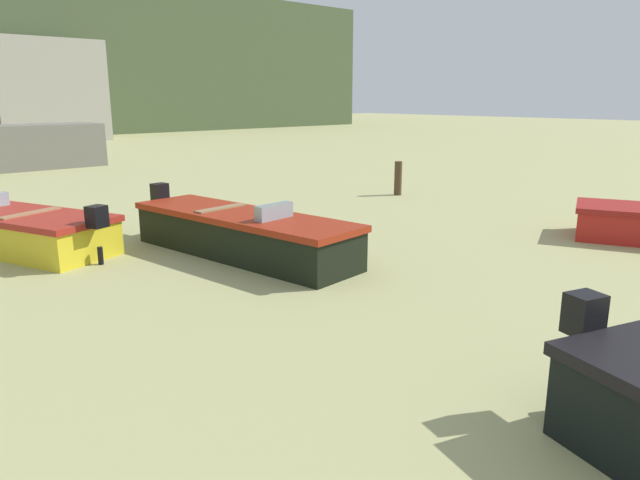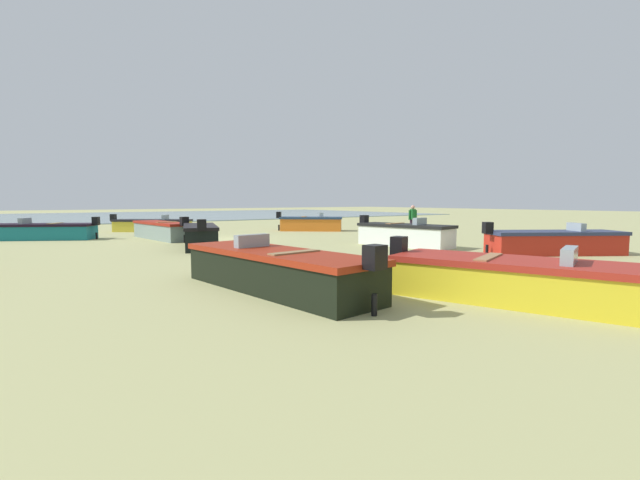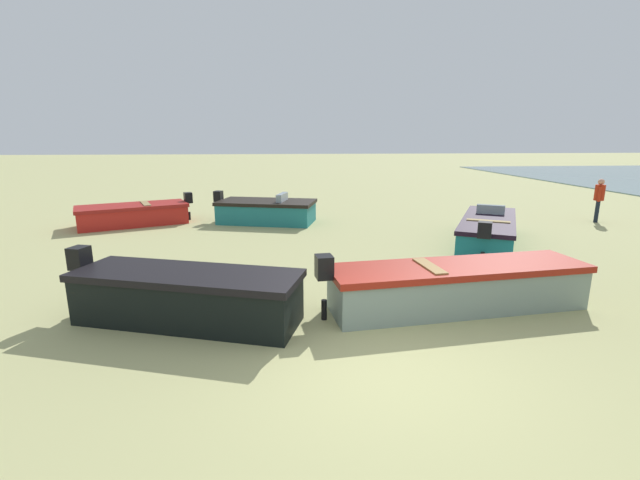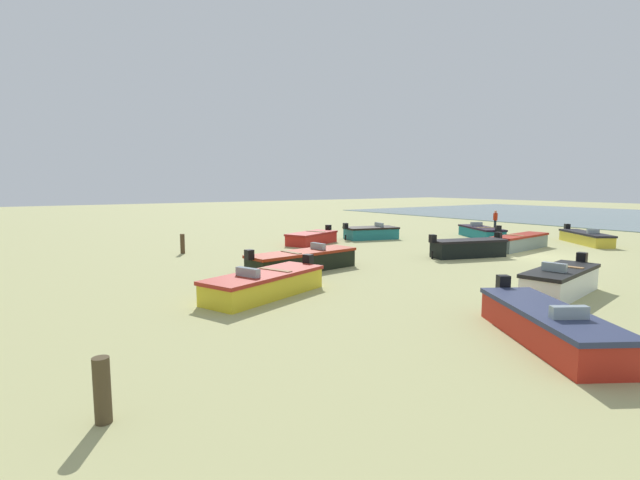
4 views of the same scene
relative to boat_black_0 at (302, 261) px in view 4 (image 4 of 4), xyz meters
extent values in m
plane|color=tan|center=(-3.43, -11.97, -0.44)|extent=(160.00, 160.00, 0.00)
cube|color=black|center=(0.00, -0.01, -0.07)|extent=(1.97, 5.18, 0.73)
cube|color=maroon|center=(0.00, -0.01, 0.35)|extent=(2.06, 5.29, 0.12)
cube|color=black|center=(-0.33, 2.67, 0.53)|extent=(0.35, 0.32, 0.40)
cylinder|color=black|center=(-0.33, 2.67, -0.25)|extent=(0.11, 0.11, 0.36)
cube|color=#8C9EA8|center=(0.11, -0.89, 0.55)|extent=(0.83, 0.30, 0.28)
cube|color=olive|center=(-0.08, 0.61, 0.40)|extent=(1.18, 0.38, 0.08)
cube|color=#B22418|center=(-11.04, 0.17, -0.09)|extent=(4.52, 3.48, 0.70)
cube|color=#2A3252|center=(-11.04, 0.17, 0.32)|extent=(4.64, 3.60, 0.12)
cube|color=black|center=(-8.98, -1.09, 0.50)|extent=(0.41, 0.42, 0.40)
cylinder|color=black|center=(-8.98, -1.09, -0.26)|extent=(0.14, 0.14, 0.35)
cube|color=#8C9EA8|center=(-11.71, 0.58, 0.52)|extent=(0.59, 0.79, 0.28)
cube|color=red|center=(7.30, -5.31, -0.13)|extent=(2.81, 3.93, 0.62)
cube|color=maroon|center=(7.30, -5.31, 0.24)|extent=(2.93, 4.05, 0.12)
cube|color=black|center=(8.09, -7.14, 0.42)|extent=(0.40, 0.38, 0.40)
cylinder|color=black|center=(8.09, -7.14, -0.28)|extent=(0.13, 0.13, 0.31)
cube|color=#93784B|center=(7.48, -5.72, 0.29)|extent=(1.27, 0.73, 0.08)
cube|color=black|center=(-1.59, -9.05, -0.05)|extent=(2.26, 3.95, 0.78)
cube|color=black|center=(-1.59, -9.05, 0.40)|extent=(2.36, 4.07, 0.12)
cube|color=black|center=(-0.96, -7.08, 0.58)|extent=(0.39, 0.36, 0.40)
cylinder|color=black|center=(-0.96, -7.08, -0.24)|extent=(0.13, 0.13, 0.39)
cube|color=white|center=(-8.71, -4.73, -0.04)|extent=(1.92, 4.10, 0.79)
cube|color=black|center=(-8.71, -4.73, 0.42)|extent=(2.02, 4.21, 0.12)
cube|color=black|center=(-8.32, -6.84, 0.60)|extent=(0.37, 0.33, 0.40)
cylinder|color=black|center=(-8.32, -6.84, -0.24)|extent=(0.12, 0.12, 0.40)
cube|color=#8C9EA8|center=(-8.83, -4.05, 0.62)|extent=(0.76, 0.33, 0.28)
cube|color=#9C6F3F|center=(-8.62, -5.21, 0.47)|extent=(1.07, 0.42, 0.08)
cube|color=gold|center=(-2.36, -19.49, -0.13)|extent=(4.27, 3.59, 0.62)
cube|color=black|center=(-2.36, -19.49, 0.24)|extent=(4.40, 3.71, 0.12)
cube|color=black|center=(-0.42, -20.93, 0.42)|extent=(0.42, 0.42, 0.40)
cylinder|color=black|center=(-0.42, -20.93, -0.28)|extent=(0.14, 0.14, 0.31)
cube|color=#8C9EA8|center=(-2.99, -19.02, 0.44)|extent=(0.57, 0.68, 0.28)
cube|color=gray|center=(-1.43, -13.88, -0.08)|extent=(1.66, 4.79, 0.72)
cube|color=maroon|center=(-1.43, -13.88, 0.34)|extent=(1.75, 4.90, 0.12)
cube|color=black|center=(-1.71, -11.38, 0.52)|extent=(0.35, 0.31, 0.40)
cylinder|color=black|center=(-1.71, -11.38, -0.26)|extent=(0.11, 0.11, 0.36)
cube|color=#9C7742|center=(-1.49, -13.30, 0.39)|extent=(0.99, 0.35, 0.08)
cube|color=#166D79|center=(3.38, -16.83, -0.11)|extent=(4.64, 3.39, 0.65)
cube|color=black|center=(3.38, -16.83, 0.28)|extent=(4.76, 3.51, 0.12)
cube|color=black|center=(1.24, -15.65, 0.46)|extent=(0.40, 0.42, 0.40)
cylinder|color=black|center=(1.24, -15.65, -0.27)|extent=(0.14, 0.14, 0.33)
cube|color=#8C9EA8|center=(4.08, -17.21, 0.48)|extent=(0.57, 0.82, 0.28)
cube|color=olive|center=(2.88, -16.56, 0.33)|extent=(0.78, 1.14, 0.08)
cube|color=#1F7277|center=(7.28, -10.15, -0.08)|extent=(2.52, 3.73, 0.70)
cube|color=black|center=(7.28, -10.15, 0.33)|extent=(2.62, 3.85, 0.12)
cube|color=black|center=(7.78, -8.33, 0.51)|extent=(0.38, 0.35, 0.40)
cylinder|color=black|center=(7.78, -8.33, -0.26)|extent=(0.12, 0.12, 0.35)
cube|color=#8C9EA8|center=(7.13, -10.72, 0.53)|extent=(1.03, 0.46, 0.28)
cube|color=gold|center=(-3.18, 3.49, -0.10)|extent=(2.96, 4.72, 0.67)
cube|color=#A0261B|center=(-3.18, 3.49, 0.29)|extent=(3.07, 4.84, 0.12)
cube|color=black|center=(-2.34, 1.22, 0.47)|extent=(0.40, 0.37, 0.40)
cylinder|color=black|center=(-2.34, 1.22, -0.27)|extent=(0.13, 0.13, 0.33)
cube|color=#8C9EA8|center=(-3.45, 4.23, 0.49)|extent=(0.92, 0.50, 0.28)
cube|color=#9B6D47|center=(-2.98, 2.97, 0.34)|extent=(1.29, 0.67, 0.08)
cylinder|color=#483B27|center=(-9.14, 9.45, 0.09)|extent=(0.26, 0.26, 1.06)
cylinder|color=#493522|center=(7.84, 2.67, 0.10)|extent=(0.24, 0.24, 1.06)
cylinder|color=black|center=(6.31, -22.55, -0.03)|extent=(0.20, 0.20, 0.82)
cylinder|color=black|center=(6.15, -22.42, -0.03)|extent=(0.20, 0.20, 0.82)
cylinder|color=#AB2510|center=(6.23, -22.49, 0.67)|extent=(0.48, 0.48, 0.58)
cylinder|color=#AB2510|center=(6.40, -22.62, 0.63)|extent=(0.13, 0.13, 0.54)
cylinder|color=#AB2510|center=(6.05, -22.35, 0.63)|extent=(0.13, 0.13, 0.54)
sphere|color=tan|center=(6.23, -22.49, 1.07)|extent=(0.31, 0.31, 0.22)
camera|label=1|loc=(-6.37, -9.27, 2.60)|focal=32.86mm
camera|label=2|loc=(4.38, 7.85, 1.44)|focal=24.34mm
camera|label=3|loc=(-8.68, -10.66, 2.67)|focal=24.14mm
camera|label=4|loc=(-16.70, 10.53, 3.27)|focal=26.02mm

